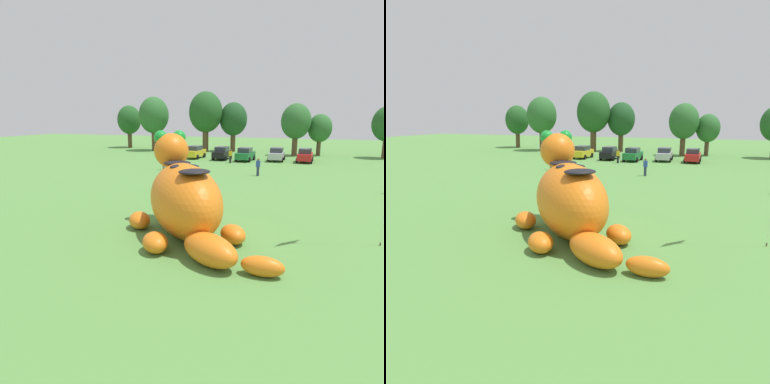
{
  "view_description": "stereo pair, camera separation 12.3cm",
  "coord_description": "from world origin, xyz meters",
  "views": [
    {
      "loc": [
        5.46,
        -15.47,
        5.62
      ],
      "look_at": [
        -0.38,
        0.39,
        1.94
      ],
      "focal_mm": 32.36,
      "sensor_mm": 36.0,
      "label": 1
    },
    {
      "loc": [
        5.57,
        -15.43,
        5.62
      ],
      "look_at": [
        -0.38,
        0.39,
        1.94
      ],
      "focal_mm": 32.36,
      "sensor_mm": 36.0,
      "label": 2
    }
  ],
  "objects": [
    {
      "name": "spectator_mid_field",
      "position": [
        -4.81,
        26.2,
        0.85
      ],
      "size": [
        0.38,
        0.26,
        1.71
      ],
      "color": "black",
      "rests_on": "ground"
    },
    {
      "name": "tree_centre_right",
      "position": [
        5.31,
        39.22,
        3.94
      ],
      "size": [
        3.4,
        3.4,
        6.03
      ],
      "color": "brown",
      "rests_on": "ground"
    },
    {
      "name": "tree_left",
      "position": [
        -20.9,
        37.73,
        5.8
      ],
      "size": [
        5.0,
        5.0,
        8.87
      ],
      "color": "brown",
      "rests_on": "ground"
    },
    {
      "name": "car_green",
      "position": [
        -3.53,
        29.01,
        0.86
      ],
      "size": [
        2.12,
        4.19,
        1.72
      ],
      "color": "#1E7238",
      "rests_on": "ground"
    },
    {
      "name": "tree_centre",
      "position": [
        1.98,
        37.66,
        4.93
      ],
      "size": [
        4.25,
        4.25,
        7.54
      ],
      "color": "brown",
      "rests_on": "ground"
    },
    {
      "name": "tree_centre_left",
      "position": [
        -8.09,
        40.95,
        5.18
      ],
      "size": [
        4.46,
        4.46,
        7.92
      ],
      "color": "brown",
      "rests_on": "ground"
    },
    {
      "name": "spectator_by_cars",
      "position": [
        0.01,
        17.85,
        0.85
      ],
      "size": [
        0.38,
        0.26,
        1.71
      ],
      "color": "#2D334C",
      "rests_on": "ground"
    },
    {
      "name": "car_yellow",
      "position": [
        -10.64,
        29.54,
        0.86
      ],
      "size": [
        2.12,
        4.19,
        1.72
      ],
      "color": "yellow",
      "rests_on": "ground"
    },
    {
      "name": "tree_far_left",
      "position": [
        -27.8,
        41.47,
        5.0
      ],
      "size": [
        4.31,
        4.31,
        7.65
      ],
      "color": "brown",
      "rests_on": "ground"
    },
    {
      "name": "spectator_near_inflatable",
      "position": [
        -10.19,
        18.23,
        0.85
      ],
      "size": [
        0.38,
        0.26,
        1.71
      ],
      "color": "#726656",
      "rests_on": "ground"
    },
    {
      "name": "tree_mid_left",
      "position": [
        -12.24,
        39.08,
        6.28
      ],
      "size": [
        5.41,
        5.41,
        9.6
      ],
      "color": "brown",
      "rests_on": "ground"
    },
    {
      "name": "ground_plane",
      "position": [
        0.0,
        0.0,
        0.0
      ],
      "size": [
        160.0,
        160.0,
        0.0
      ],
      "primitive_type": "plane",
      "color": "#568E42"
    },
    {
      "name": "car_silver",
      "position": [
        0.3,
        30.37,
        0.86
      ],
      "size": [
        1.97,
        4.12,
        1.72
      ],
      "color": "#B7BABF",
      "rests_on": "ground"
    },
    {
      "name": "car_black",
      "position": [
        -6.75,
        29.46,
        0.86
      ],
      "size": [
        2.02,
        4.14,
        1.72
      ],
      "color": "black",
      "rests_on": "ground"
    },
    {
      "name": "car_red",
      "position": [
        3.82,
        30.26,
        0.86
      ],
      "size": [
        1.99,
        4.13,
        1.72
      ],
      "color": "red",
      "rests_on": "ground"
    },
    {
      "name": "giant_inflatable_creature",
      "position": [
        -0.36,
        -0.61,
        1.8
      ],
      "size": [
        8.48,
        7.65,
        4.91
      ],
      "color": "orange",
      "rests_on": "ground"
    }
  ]
}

